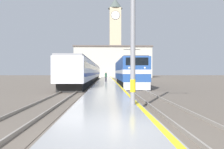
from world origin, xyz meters
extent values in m
plane|color=#60564C|center=(0.00, 30.00, 0.00)|extent=(200.00, 200.00, 0.00)
cube|color=#999999|center=(0.00, 25.00, 0.20)|extent=(3.22, 140.00, 0.39)
cube|color=yellow|center=(1.46, 25.00, 0.39)|extent=(0.20, 140.00, 0.00)
cube|color=#60564C|center=(3.08, 25.00, 0.01)|extent=(2.84, 140.00, 0.02)
cube|color=gray|center=(2.36, 25.00, 0.09)|extent=(0.07, 140.00, 0.14)
cube|color=gray|center=(3.80, 25.00, 0.09)|extent=(0.07, 140.00, 0.14)
cube|color=#60564C|center=(-3.52, 25.00, 0.01)|extent=(2.84, 140.00, 0.02)
cube|color=gray|center=(-4.24, 25.00, 0.09)|extent=(0.07, 140.00, 0.14)
cube|color=gray|center=(-2.80, 25.00, 0.09)|extent=(0.07, 140.00, 0.14)
cube|color=black|center=(3.08, 24.79, 0.45)|extent=(2.46, 16.55, 0.90)
cube|color=#23478C|center=(3.08, 24.79, 2.24)|extent=(2.90, 17.98, 2.67)
cube|color=silver|center=(3.08, 24.79, 1.97)|extent=(2.92, 18.00, 0.44)
cube|color=silver|center=(3.08, 15.95, 0.50)|extent=(2.75, 0.30, 0.81)
cube|color=black|center=(3.08, 15.86, 3.02)|extent=(2.32, 0.12, 0.80)
sphere|color=white|center=(2.28, 15.82, 2.37)|extent=(0.20, 0.20, 0.20)
sphere|color=white|center=(3.88, 15.82, 2.37)|extent=(0.20, 0.20, 0.20)
cube|color=#4C4C51|center=(3.08, 24.79, 3.63)|extent=(2.61, 17.09, 0.12)
cylinder|color=#333333|center=(3.08, 19.94, 4.19)|extent=(0.06, 0.63, 1.03)
cylinder|color=#333333|center=(3.08, 20.64, 4.19)|extent=(0.06, 0.63, 1.03)
cube|color=#262626|center=(3.08, 20.29, 4.69)|extent=(2.03, 0.08, 0.06)
cube|color=black|center=(-3.52, 36.82, 0.45)|extent=(2.46, 45.42, 0.90)
cube|color=silver|center=(-3.52, 36.82, 2.15)|extent=(2.90, 47.31, 2.51)
cube|color=black|center=(-3.52, 36.82, 2.65)|extent=(2.92, 46.37, 0.64)
cube|color=navy|center=(-3.52, 36.82, 1.65)|extent=(2.92, 46.37, 0.36)
cube|color=gray|center=(-3.52, 36.82, 3.51)|extent=(2.67, 47.31, 0.20)
cylinder|color=gray|center=(1.20, 4.00, 4.32)|extent=(0.23, 0.23, 7.86)
cylinder|color=yellow|center=(1.20, 4.00, 1.29)|extent=(0.25, 0.25, 0.60)
cylinder|color=#23232D|center=(-0.10, 29.00, 0.77)|extent=(0.26, 0.26, 0.75)
cylinder|color=#234C33|center=(-0.10, 29.00, 1.45)|extent=(0.34, 0.34, 0.63)
sphere|color=tan|center=(-0.10, 29.00, 1.87)|extent=(0.20, 0.20, 0.20)
cube|color=tan|center=(3.51, 79.58, 13.43)|extent=(4.42, 4.42, 26.85)
cylinder|color=black|center=(3.51, 77.35, 23.76)|extent=(3.39, 0.06, 3.39)
cylinder|color=white|center=(3.51, 77.32, 23.76)|extent=(3.09, 0.10, 3.09)
cone|color=#47514C|center=(3.51, 79.58, 28.84)|extent=(5.52, 5.52, 3.98)
cube|color=#B7B2A3|center=(2.34, 73.04, 5.35)|extent=(27.18, 8.44, 10.70)
cube|color=#564C47|center=(2.34, 73.04, 10.95)|extent=(27.78, 9.04, 0.50)
camera|label=1|loc=(-0.06, -6.27, 1.93)|focal=35.00mm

